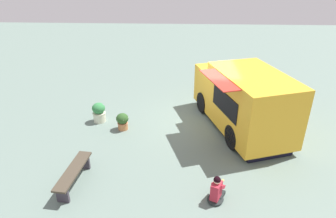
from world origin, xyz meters
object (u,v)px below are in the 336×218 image
object	(u,v)px
plaza_bench	(74,173)
trash_bin	(278,84)
food_truck	(243,101)
planter_flowering_far	(99,112)
person_customer	(217,191)
planter_flowering_near	(123,121)

from	to	relation	value
plaza_bench	trash_bin	xyz separation A→B (m)	(-7.80, -7.15, 0.02)
food_truck	plaza_bench	xyz separation A→B (m)	(5.37, 3.53, -0.75)
planter_flowering_far	trash_bin	world-z (taller)	trash_bin
person_customer	planter_flowering_near	world-z (taller)	person_customer
plaza_bench	trash_bin	distance (m)	10.58
planter_flowering_near	trash_bin	size ratio (longest dim) A/B	0.81
food_truck	planter_flowering_near	bearing A→B (deg)	4.20
food_truck	planter_flowering_near	xyz separation A→B (m)	(4.52, 0.33, -0.78)
planter_flowering_far	trash_bin	size ratio (longest dim) A/B	0.99
planter_flowering_near	plaza_bench	world-z (taller)	planter_flowering_near
person_customer	trash_bin	distance (m)	8.49
plaza_bench	planter_flowering_far	bearing A→B (deg)	-86.93
planter_flowering_far	person_customer	bearing A→B (deg)	135.07
planter_flowering_far	plaza_bench	size ratio (longest dim) A/B	0.43
planter_flowering_near	plaza_bench	distance (m)	3.30
plaza_bench	trash_bin	bearing A→B (deg)	-137.52
plaza_bench	trash_bin	size ratio (longest dim) A/B	2.30
planter_flowering_far	trash_bin	bearing A→B (deg)	-157.17
food_truck	trash_bin	bearing A→B (deg)	-123.93
planter_flowering_near	planter_flowering_far	bearing A→B (deg)	-29.10
planter_flowering_far	food_truck	bearing A→B (deg)	177.42
planter_flowering_near	planter_flowering_far	world-z (taller)	planter_flowering_far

